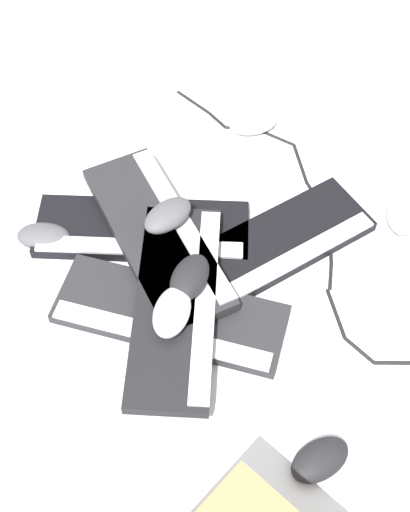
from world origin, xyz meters
TOP-DOWN VIEW (x-y plane):
  - ground_plane at (0.00, 0.00)m, footprint 3.20×3.20m
  - keyboard_0 at (0.12, -0.02)m, footprint 0.16×0.44m
  - keyboard_1 at (-0.09, 0.13)m, footprint 0.43×0.40m
  - keyboard_2 at (-0.05, -0.14)m, footprint 0.26×0.46m
  - keyboard_3 at (-0.03, -0.09)m, footprint 0.42×0.41m
  - keyboard_4 at (0.11, -0.00)m, footprint 0.46×0.25m
  - mouse_1 at (-0.41, -0.00)m, footprint 0.11×0.13m
  - mouse_2 at (0.03, -0.32)m, footprint 0.09×0.12m
  - mouse_3 at (0.07, 0.01)m, footprint 0.11×0.07m
  - mouse_4 at (-0.25, 0.37)m, footprint 0.12×0.08m
  - mouse_5 at (0.15, 0.00)m, footprint 0.11×0.07m
  - mouse_6 at (-0.06, -0.08)m, footprint 0.13×0.11m
  - mouse_7 at (0.32, 0.32)m, footprint 0.13×0.12m
  - cable_1 at (-0.31, 0.08)m, footprint 0.45×0.48m

SIDE VIEW (x-z plane):
  - ground_plane at x=0.00m, z-range 0.00..0.00m
  - cable_1 at x=-0.31m, z-range 0.00..0.01m
  - keyboard_0 at x=0.12m, z-range 0.00..0.03m
  - keyboard_1 at x=-0.09m, z-range 0.00..0.03m
  - keyboard_2 at x=-0.05m, z-range 0.00..0.03m
  - mouse_1 at x=-0.41m, z-range 0.00..0.04m
  - mouse_2 at x=0.03m, z-range 0.00..0.04m
  - mouse_4 at x=-0.25m, z-range 0.00..0.04m
  - mouse_7 at x=0.32m, z-range 0.00..0.04m
  - keyboard_3 at x=-0.03m, z-range 0.03..0.06m
  - keyboard_4 at x=0.11m, z-range 0.03..0.06m
  - mouse_3 at x=0.07m, z-range 0.06..0.10m
  - mouse_5 at x=0.15m, z-range 0.06..0.10m
  - mouse_6 at x=-0.06m, z-range 0.06..0.10m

